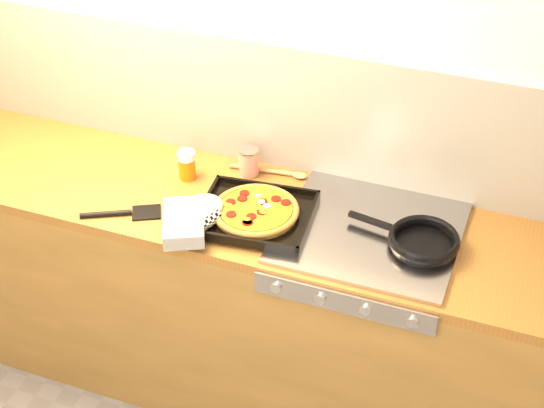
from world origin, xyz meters
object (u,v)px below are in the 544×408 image
at_px(tomato_can, 249,162).
at_px(juice_glass, 187,165).
at_px(pizza_on_tray, 236,213).
at_px(frying_pan, 422,241).

xyz_separation_m(tomato_can, juice_glass, (-0.21, -0.10, 0.00)).
relative_size(pizza_on_tray, frying_pan, 1.26).
height_order(pizza_on_tray, juice_glass, juice_glass).
bearing_deg(tomato_can, pizza_on_tray, -76.19).
distance_m(frying_pan, tomato_can, 0.74).
bearing_deg(frying_pan, tomato_can, 163.20).
bearing_deg(pizza_on_tray, tomato_can, 103.81).
height_order(tomato_can, juice_glass, juice_glass).
xyz_separation_m(frying_pan, tomato_can, (-0.70, 0.21, 0.02)).
xyz_separation_m(pizza_on_tray, juice_glass, (-0.28, 0.20, 0.01)).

